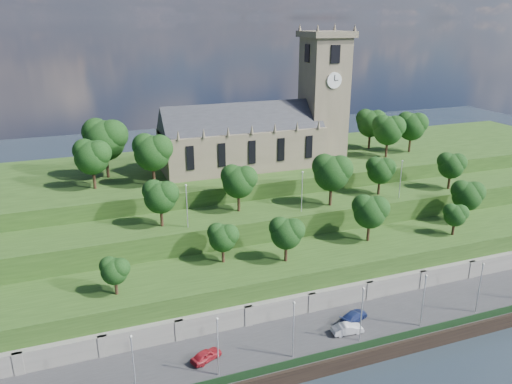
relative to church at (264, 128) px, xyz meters
name	(u,v)px	position (x,y,z in m)	size (l,w,h in m)	color
ground	(381,360)	(-0.79, -45.98, -22.52)	(320.00, 320.00, 0.00)	#1B242C
promenade	(358,329)	(-0.79, -39.98, -21.52)	(160.00, 12.00, 2.00)	#2D2D30
quay_wall	(382,354)	(-0.79, -46.03, -21.42)	(160.00, 0.50, 2.20)	black
fence	(380,341)	(-0.79, -45.38, -19.92)	(160.00, 0.10, 1.20)	black
retaining_wall	(338,300)	(-0.79, -34.01, -20.02)	(160.00, 2.10, 5.00)	slate
embankment_lower	(321,273)	(-0.79, -27.98, -18.52)	(160.00, 12.00, 8.00)	#234216
embankment_upper	(293,236)	(-0.79, -16.98, -16.52)	(160.00, 10.00, 12.00)	#234216
hilltop	(254,193)	(-0.79, 4.02, -15.02)	(160.00, 32.00, 15.00)	#234216
church	(264,128)	(0.00, 0.00, 0.00)	(38.60, 12.35, 27.60)	brown
trees_lower	(356,217)	(5.54, -27.49, -9.59)	(67.74, 8.56, 8.14)	black
trees_upper	(313,175)	(2.25, -17.86, -4.93)	(61.50, 8.91, 9.36)	black
trees_hilltop	(249,135)	(-3.76, -1.27, -0.88)	(74.83, 16.25, 11.27)	black
lamp_posts_promenade	(362,310)	(-2.79, -43.48, -15.80)	(60.36, 0.36, 8.22)	#B2B2B7
lamp_posts_upper	(302,188)	(-0.79, -19.98, -6.29)	(40.36, 0.36, 7.27)	#B2B2B7
car_left	(206,355)	(-23.48, -40.24, -19.79)	(1.72, 4.28, 1.46)	maroon
car_middle	(347,329)	(-3.51, -41.47, -19.79)	(1.56, 4.47, 1.47)	#B4B3B9
car_right	(354,316)	(-1.07, -39.08, -19.80)	(2.02, 4.97, 1.44)	navy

